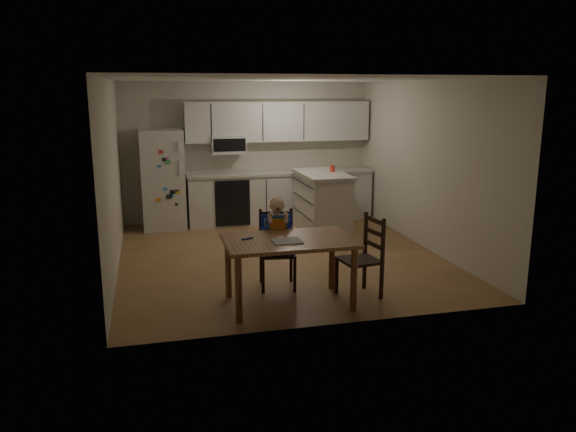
# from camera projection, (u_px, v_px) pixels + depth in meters

# --- Properties ---
(room) EXTENTS (4.52, 5.01, 2.51)m
(room) POSITION_uv_depth(u_px,v_px,m) (272.00, 166.00, 8.32)
(room) COLOR olive
(room) RESTS_ON ground
(refrigerator) EXTENTS (0.72, 0.70, 1.70)m
(refrigerator) POSITION_uv_depth(u_px,v_px,m) (163.00, 180.00, 9.62)
(refrigerator) COLOR silver
(refrigerator) RESTS_ON ground
(kitchen_run) EXTENTS (3.37, 0.62, 2.15)m
(kitchen_run) POSITION_uv_depth(u_px,v_px,m) (278.00, 173.00, 10.19)
(kitchen_run) COLOR silver
(kitchen_run) RESTS_ON ground
(kitchen_island) EXTENTS (0.72, 1.38, 1.02)m
(kitchen_island) POSITION_uv_depth(u_px,v_px,m) (322.00, 202.00, 9.40)
(kitchen_island) COLOR silver
(kitchen_island) RESTS_ON ground
(red_cup) EXTENTS (0.09, 0.09, 0.11)m
(red_cup) POSITION_uv_depth(u_px,v_px,m) (332.00, 169.00, 9.37)
(red_cup) COLOR red
(red_cup) RESTS_ON kitchen_island
(dining_table) EXTENTS (1.42, 0.91, 0.76)m
(dining_table) POSITION_uv_depth(u_px,v_px,m) (289.00, 248.00, 6.17)
(dining_table) COLOR brown
(dining_table) RESTS_ON ground
(napkin) EXTENTS (0.31, 0.27, 0.01)m
(napkin) POSITION_uv_depth(u_px,v_px,m) (287.00, 241.00, 6.04)
(napkin) COLOR #B7B7BC
(napkin) RESTS_ON dining_table
(toddler_spoon) EXTENTS (0.12, 0.06, 0.02)m
(toddler_spoon) POSITION_uv_depth(u_px,v_px,m) (246.00, 239.00, 6.14)
(toddler_spoon) COLOR #1A2EBC
(toddler_spoon) RESTS_ON dining_table
(chair_booster) EXTENTS (0.47, 0.47, 1.11)m
(chair_booster) POSITION_uv_depth(u_px,v_px,m) (277.00, 233.00, 6.75)
(chair_booster) COLOR black
(chair_booster) RESTS_ON ground
(chair_side) EXTENTS (0.48, 0.48, 0.95)m
(chair_side) POSITION_uv_depth(u_px,v_px,m) (367.00, 251.00, 6.49)
(chair_side) COLOR black
(chair_side) RESTS_ON ground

